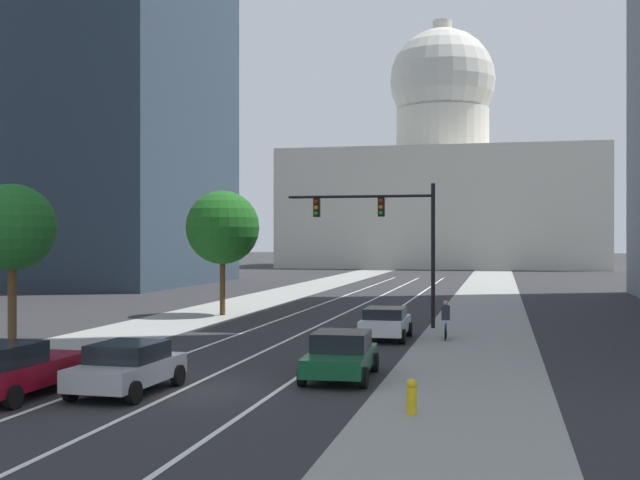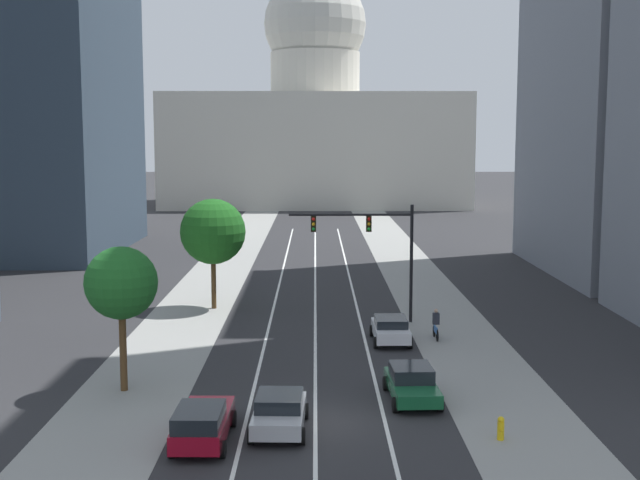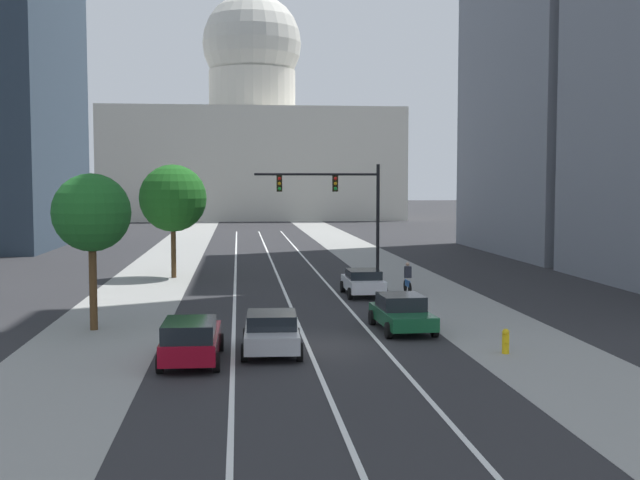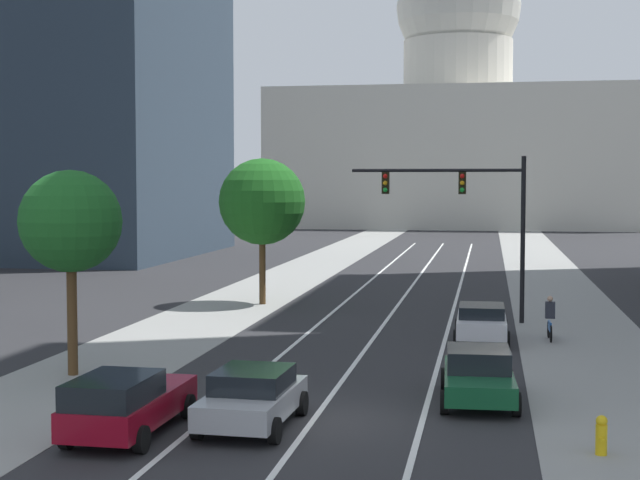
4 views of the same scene
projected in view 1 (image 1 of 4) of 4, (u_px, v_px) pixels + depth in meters
The scene contains 17 objects.
ground_plane at pixel (381, 296), 62.73m from camera, with size 400.00×400.00×0.00m, color #2B2B2D.
sidewalk_left at pixel (263, 299), 59.63m from camera, with size 5.08×130.00×0.01m, color gray.
sidewalk_right at pixel (485, 303), 56.08m from camera, with size 5.08×130.00×0.01m, color gray.
lane_stripe_left at pixel (300, 312), 48.71m from camera, with size 0.16×90.00×0.01m, color white.
lane_stripe_center at pixel (344, 313), 48.10m from camera, with size 0.16×90.00×0.01m, color white.
lane_stripe_right at pixel (390, 314), 47.49m from camera, with size 0.16×90.00×0.01m, color white.
office_tower_far_left at pixel (115, 40), 79.23m from camera, with size 17.75×25.99×48.05m.
capitol_building at pixel (442, 185), 128.50m from camera, with size 48.76×25.31×39.28m.
car_green at pixel (341, 355), 25.62m from camera, with size 2.25×4.52×1.48m.
car_crimson at pixel (13, 369), 22.44m from camera, with size 2.09×4.74×1.59m.
car_silver at pixel (127, 367), 23.19m from camera, with size 2.23×4.19×1.45m.
car_white at pixel (385, 322), 35.50m from camera, with size 2.09×4.16×1.42m.
traffic_signal_mast at pixel (388, 226), 40.51m from camera, with size 7.52×0.39×7.21m.
fire_hydrant at pixel (412, 396), 20.36m from camera, with size 0.26×0.35×0.91m.
cyclist at pixel (446, 320), 35.60m from camera, with size 0.37×1.70×1.72m.
street_tree_mid_left at pixel (222, 228), 46.84m from camera, with size 4.29×4.29×7.27m.
street_tree_near_left at pixel (12, 228), 29.78m from camera, with size 3.22×3.22×6.49m.
Camera 1 is at (9.12, -22.24, 4.44)m, focal length 45.22 mm.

